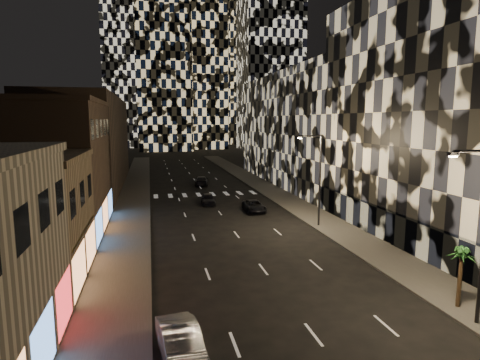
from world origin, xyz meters
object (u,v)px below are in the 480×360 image
streetlight_far (318,174)px  car_silver_parked (181,345)px  car_dark_midlane (208,199)px  car_dark_oncoming (202,181)px  car_dark_rightlane (254,206)px  palm_tree (462,258)px

streetlight_far → car_silver_parked: (-14.91, -19.83, -4.57)m
car_dark_midlane → car_dark_oncoming: 15.40m
car_dark_oncoming → car_dark_rightlane: (3.50, -20.53, -0.09)m
streetlight_far → car_dark_rightlane: streetlight_far is taller
car_dark_midlane → palm_tree: 32.79m
car_silver_parked → car_dark_midlane: (5.92, 32.87, -0.09)m
car_dark_oncoming → palm_tree: size_ratio=1.46×
car_dark_midlane → car_silver_parked: bearing=-96.6°
car_dark_midlane → car_dark_oncoming: (1.14, 15.36, 0.04)m
streetlight_far → palm_tree: bearing=-88.0°
car_dark_oncoming → car_silver_parked: bearing=89.6°
car_silver_parked → palm_tree: bearing=-0.7°
car_dark_midlane → car_dark_oncoming: car_dark_oncoming is taller
car_dark_rightlane → car_dark_midlane: bearing=133.0°
car_silver_parked → palm_tree: size_ratio=1.38×
car_dark_rightlane → streetlight_far: bearing=-60.0°
palm_tree → car_dark_oncoming: bearing=100.3°
streetlight_far → car_dark_rightlane: bearing=118.9°
car_silver_parked → car_dark_midlane: size_ratio=1.17×
streetlight_far → car_dark_midlane: size_ratio=2.21×
car_silver_parked → car_dark_oncoming: car_silver_parked is taller
car_silver_parked → car_dark_oncoming: (7.06, 48.23, -0.05)m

